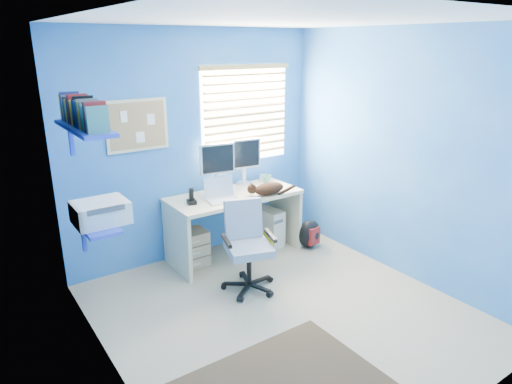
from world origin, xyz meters
TOP-DOWN VIEW (x-y plane):
  - floor at (0.00, 0.00)m, footprint 3.00×3.20m
  - ceiling at (0.00, 0.00)m, footprint 3.00×3.20m
  - wall_back at (0.00, 1.60)m, footprint 3.00×0.01m
  - wall_front at (0.00, -1.60)m, footprint 3.00×0.01m
  - wall_left at (-1.50, 0.00)m, footprint 0.01×3.20m
  - wall_right at (1.50, 0.00)m, footprint 0.01×3.20m
  - desk at (0.27, 1.26)m, footprint 1.47×0.65m
  - laptop at (0.06, 1.14)m, footprint 0.37×0.31m
  - monitor_left at (0.19, 1.49)m, footprint 0.42×0.19m
  - monitor_right at (0.57, 1.51)m, footprint 0.41×0.18m
  - phone at (-0.26, 1.24)m, footprint 0.12×0.13m
  - mug at (0.81, 1.38)m, footprint 0.10×0.09m
  - cd_spindle at (0.85, 1.48)m, footprint 0.13×0.13m
  - cat at (0.59, 1.03)m, footprint 0.42×0.31m
  - tower_pc at (0.77, 1.30)m, footprint 0.24×0.46m
  - drawer_boxes at (-0.26, 1.31)m, footprint 0.35×0.28m
  - yellow_book at (0.63, 1.10)m, footprint 0.03×0.17m
  - backpack at (1.12, 0.93)m, footprint 0.33×0.27m
  - office_chair at (-0.01, 0.56)m, footprint 0.63×0.63m
  - window_blinds at (0.65, 1.57)m, footprint 1.15×0.05m
  - corkboard at (-0.65, 1.58)m, footprint 0.64×0.02m
  - wall_shelves at (-1.35, 0.75)m, footprint 0.42×0.90m

SIDE VIEW (x-z plane):
  - floor at x=0.00m, z-range 0.00..0.00m
  - yellow_book at x=0.63m, z-range 0.00..0.24m
  - backpack at x=1.12m, z-range 0.00..0.35m
  - drawer_boxes at x=-0.26m, z-range 0.00..0.41m
  - tower_pc at x=0.77m, z-range 0.00..0.45m
  - office_chair at x=-0.01m, z-range -0.11..0.76m
  - desk at x=0.27m, z-range 0.00..0.74m
  - cd_spindle at x=0.85m, z-range 0.74..0.81m
  - mug at x=0.81m, z-range 0.74..0.84m
  - cat at x=0.59m, z-range 0.74..0.87m
  - phone at x=-0.26m, z-range 0.74..0.91m
  - laptop at x=0.06m, z-range 0.74..0.96m
  - monitor_left at x=0.19m, z-range 0.74..1.28m
  - monitor_right at x=0.57m, z-range 0.74..1.28m
  - wall_back at x=0.00m, z-range 0.00..2.50m
  - wall_front at x=0.00m, z-range 0.00..2.50m
  - wall_left at x=-1.50m, z-range 0.00..2.50m
  - wall_right at x=1.50m, z-range 0.00..2.50m
  - wall_shelves at x=-1.35m, z-range 0.91..1.96m
  - corkboard at x=-0.65m, z-range 1.29..1.81m
  - window_blinds at x=0.65m, z-range 1.00..2.10m
  - ceiling at x=0.00m, z-range 2.50..2.50m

